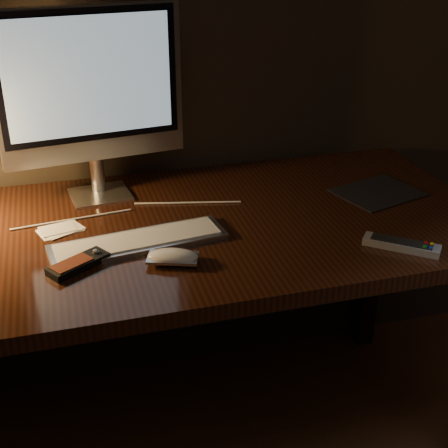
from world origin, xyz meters
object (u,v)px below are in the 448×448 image
object	(u,v)px
keyboard	(138,241)
media_remote	(78,264)
monitor	(90,89)
desk	(176,256)
mouse	(173,258)
tv_remote	(402,245)

from	to	relation	value
keyboard	media_remote	distance (m)	0.16
monitor	keyboard	xyz separation A→B (m)	(0.06, -0.31, -0.29)
desk	keyboard	world-z (taller)	keyboard
mouse	media_remote	world-z (taller)	media_remote
keyboard	mouse	world-z (taller)	mouse
media_remote	tv_remote	xyz separation A→B (m)	(0.74, -0.12, 0.00)
media_remote	tv_remote	size ratio (longest dim) A/B	0.90
mouse	tv_remote	bearing A→B (deg)	11.13
monitor	tv_remote	size ratio (longest dim) A/B	3.10
media_remote	keyboard	bearing A→B (deg)	-5.55
desk	monitor	distance (m)	0.49
desk	mouse	distance (m)	0.29
mouse	monitor	bearing A→B (deg)	126.11
monitor	mouse	xyz separation A→B (m)	(0.12, -0.41, -0.29)
keyboard	mouse	xyz separation A→B (m)	(0.06, -0.11, 0.00)
monitor	tv_remote	world-z (taller)	monitor
desk	tv_remote	distance (m)	0.60
mouse	media_remote	bearing A→B (deg)	-170.24
desk	monitor	size ratio (longest dim) A/B	3.14
keyboard	tv_remote	world-z (taller)	tv_remote
keyboard	media_remote	xyz separation A→B (m)	(-0.15, -0.07, 0.00)
monitor	keyboard	bearing A→B (deg)	-85.78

